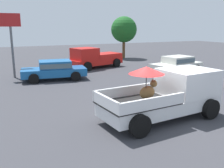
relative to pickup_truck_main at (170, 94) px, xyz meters
The scene contains 7 objects.
ground_plane 1.07m from the pickup_truck_main, behind, with size 80.00×80.00×0.00m, color #38383D.
pickup_truck_main is the anchor object (origin of this frame).
pickup_truck_red 12.92m from the pickup_truck_main, 82.72° to the left, with size 5.11×3.16×1.80m.
parked_sedan_near 10.11m from the pickup_truck_main, 49.26° to the left, with size 4.52×2.48×1.33m.
parked_sedan_far 9.61m from the pickup_truck_main, 106.05° to the left, with size 4.50×2.41×1.33m.
motel_sign 12.52m from the pickup_truck_main, 114.58° to the left, with size 1.40×0.16×4.49m.
tree_by_lot 19.29m from the pickup_truck_main, 68.06° to the left, with size 2.90×2.90×4.68m.
Camera 1 is at (-5.81, -7.85, 3.66)m, focal length 40.33 mm.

